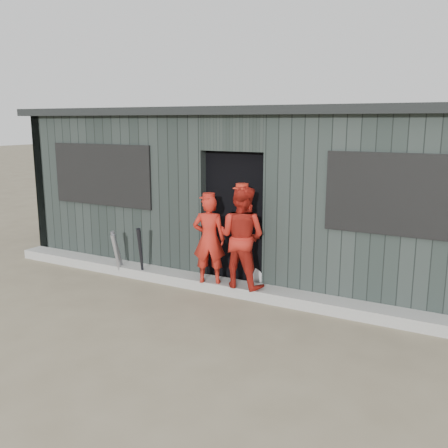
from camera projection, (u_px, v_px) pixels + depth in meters
The scene contains 9 objects.
ground at pixel (147, 338), 5.65m from camera, with size 80.00×80.00×0.00m, color #6E624C.
curb at pixel (225, 286), 7.19m from camera, with size 8.00×0.36×0.15m, color gray.
bat_left at pixel (117, 255), 7.81m from camera, with size 0.07×0.07×0.70m, color #9B9BA3.
bat_mid at pixel (118, 253), 7.90m from camera, with size 0.07×0.07×0.75m, color gray.
bat_right at pixel (141, 254), 7.61m from camera, with size 0.07×0.07×0.87m, color black.
player_red_left at pixel (209, 239), 7.02m from camera, with size 0.46×0.30×1.26m, color #B12115.
player_red_right at pixel (242, 237), 6.84m from camera, with size 0.69×0.54×1.42m, color #A51D14.
player_grey_back at pixel (264, 251), 7.31m from camera, with size 0.54×0.35×1.10m, color #BDBDBD.
dugout at pixel (273, 189), 8.39m from camera, with size 8.30×3.30×2.62m.
Camera 1 is at (3.31, -4.19, 2.42)m, focal length 40.00 mm.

